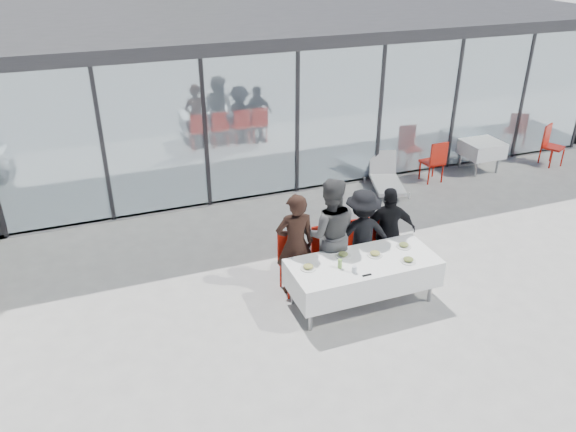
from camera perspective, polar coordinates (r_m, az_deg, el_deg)
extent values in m
plane|color=#A4A19B|center=(8.81, 4.26, -8.84)|extent=(90.00, 90.00, 0.00)
cube|color=gray|center=(16.14, -1.13, 8.64)|extent=(14.00, 8.00, 0.10)
cube|color=black|center=(19.36, -5.24, 16.41)|extent=(14.00, 0.20, 3.20)
cube|color=black|center=(19.11, 19.41, 14.91)|extent=(0.20, 8.00, 3.20)
cube|color=silver|center=(12.17, 5.22, 9.98)|extent=(13.60, 0.06, 3.10)
cube|color=#2D2D30|center=(15.04, -0.70, 20.08)|extent=(14.80, 8.80, 0.24)
cube|color=#262628|center=(11.05, -18.34, 6.90)|extent=(0.08, 0.10, 3.10)
cube|color=#262628|center=(11.26, -8.44, 8.37)|extent=(0.08, 0.10, 3.10)
cube|color=#262628|center=(11.80, 0.90, 9.53)|extent=(0.08, 0.10, 3.10)
cube|color=#262628|center=(12.61, 9.27, 10.36)|extent=(0.08, 0.10, 3.10)
cube|color=#262628|center=(13.66, 16.53, 10.89)|extent=(0.08, 0.10, 3.10)
cube|color=#262628|center=(14.89, 22.70, 11.22)|extent=(0.08, 0.10, 3.10)
cube|color=red|center=(14.00, -8.78, 7.13)|extent=(0.45, 0.45, 0.90)
cube|color=red|center=(14.81, -3.51, 8.51)|extent=(0.45, 0.45, 0.90)
cube|color=red|center=(15.27, 6.16, 8.98)|extent=(0.45, 0.45, 0.90)
cube|color=red|center=(16.80, 11.31, 10.31)|extent=(0.45, 0.45, 0.90)
cube|color=white|center=(8.59, 7.61, -5.73)|extent=(2.26, 0.96, 0.42)
cylinder|color=gray|center=(8.07, 2.31, -9.51)|extent=(0.06, 0.06, 0.71)
cylinder|color=gray|center=(8.91, 14.33, -6.51)|extent=(0.06, 0.06, 0.71)
cylinder|color=gray|center=(8.60, 0.49, -6.92)|extent=(0.06, 0.06, 0.71)
cylinder|color=gray|center=(9.39, 11.97, -4.35)|extent=(0.06, 0.06, 0.71)
imported|color=black|center=(8.63, 0.75, -2.89)|extent=(0.68, 0.68, 1.69)
cube|color=red|center=(8.83, 0.75, -5.14)|extent=(0.44, 0.44, 0.05)
cube|color=red|center=(8.86, 0.29, -3.13)|extent=(0.44, 0.04, 0.55)
cylinder|color=red|center=(8.77, 0.07, -7.25)|extent=(0.04, 0.04, 0.43)
cylinder|color=red|center=(8.88, 2.26, -6.78)|extent=(0.04, 0.04, 0.43)
cylinder|color=red|center=(9.05, -0.75, -6.05)|extent=(0.04, 0.04, 0.43)
cylinder|color=red|center=(9.16, 1.38, -5.61)|extent=(0.04, 0.04, 0.43)
imported|color=#4D4D4D|center=(8.79, 4.21, -1.78)|extent=(1.13, 1.13, 1.85)
cube|color=red|center=(9.03, 4.13, -4.45)|extent=(0.44, 0.44, 0.05)
cube|color=red|center=(9.06, 3.66, -2.48)|extent=(0.44, 0.04, 0.55)
cylinder|color=red|center=(8.95, 3.51, -6.51)|extent=(0.04, 0.04, 0.43)
cylinder|color=red|center=(9.09, 5.59, -6.04)|extent=(0.04, 0.04, 0.43)
cylinder|color=red|center=(9.23, 2.60, -5.35)|extent=(0.04, 0.04, 0.43)
cylinder|color=red|center=(9.36, 4.63, -4.92)|extent=(0.04, 0.04, 0.43)
imported|color=black|center=(9.10, 7.51, -1.94)|extent=(1.20, 1.20, 1.56)
cube|color=red|center=(9.26, 7.41, -3.75)|extent=(0.44, 0.44, 0.05)
cube|color=red|center=(9.29, 6.93, -1.84)|extent=(0.44, 0.04, 0.55)
cylinder|color=red|center=(9.17, 6.84, -5.76)|extent=(0.04, 0.04, 0.43)
cylinder|color=red|center=(9.32, 8.82, -5.31)|extent=(0.04, 0.04, 0.43)
cylinder|color=red|center=(9.44, 5.85, -4.66)|extent=(0.04, 0.04, 0.43)
cylinder|color=red|center=(9.59, 7.79, -4.24)|extent=(0.04, 0.04, 0.43)
imported|color=black|center=(9.33, 10.18, -1.51)|extent=(1.10, 1.10, 1.52)
cube|color=red|center=(9.48, 10.05, -3.19)|extent=(0.44, 0.44, 0.05)
cube|color=red|center=(9.50, 9.58, -1.32)|extent=(0.44, 0.04, 0.55)
cylinder|color=red|center=(9.38, 9.53, -5.15)|extent=(0.04, 0.04, 0.43)
cylinder|color=red|center=(9.55, 11.41, -4.71)|extent=(0.04, 0.04, 0.43)
cylinder|color=red|center=(9.65, 8.48, -4.09)|extent=(0.04, 0.04, 0.43)
cylinder|color=red|center=(9.81, 10.33, -3.68)|extent=(0.04, 0.04, 0.43)
cylinder|color=silver|center=(8.22, 2.07, -5.33)|extent=(0.23, 0.23, 0.01)
ellipsoid|color=tan|center=(8.20, 2.07, -5.13)|extent=(0.15, 0.15, 0.05)
cylinder|color=silver|center=(8.55, 5.62, -4.05)|extent=(0.23, 0.23, 0.01)
ellipsoid|color=#3F6325|center=(8.54, 5.63, -3.85)|extent=(0.15, 0.15, 0.05)
cylinder|color=silver|center=(8.64, 8.82, -3.93)|extent=(0.23, 0.23, 0.01)
ellipsoid|color=tan|center=(8.62, 8.83, -3.74)|extent=(0.15, 0.15, 0.05)
cylinder|color=silver|center=(8.94, 11.67, -3.04)|extent=(0.23, 0.23, 0.01)
ellipsoid|color=#3F6325|center=(8.92, 11.69, -2.86)|extent=(0.15, 0.15, 0.05)
cylinder|color=silver|center=(8.57, 12.11, -4.51)|extent=(0.23, 0.23, 0.01)
ellipsoid|color=#3F6325|center=(8.55, 12.13, -4.31)|extent=(0.15, 0.15, 0.05)
cylinder|color=#76AA47|center=(8.24, 5.30, -4.84)|extent=(0.06, 0.06, 0.14)
cylinder|color=silver|center=(8.17, 6.75, -5.41)|extent=(0.07, 0.07, 0.10)
cube|color=black|center=(8.14, 8.02, -5.96)|extent=(0.14, 0.03, 0.01)
cube|color=white|center=(14.08, 19.01, 6.54)|extent=(0.86, 0.86, 0.36)
cylinder|color=gray|center=(13.75, 18.66, 5.21)|extent=(0.05, 0.05, 0.72)
cylinder|color=gray|center=(14.13, 20.58, 5.47)|extent=(0.05, 0.05, 0.72)
cylinder|color=gray|center=(14.19, 17.20, 6.09)|extent=(0.05, 0.05, 0.72)
cylinder|color=gray|center=(14.55, 19.10, 6.32)|extent=(0.05, 0.05, 0.72)
cube|color=red|center=(15.14, 25.33, 6.33)|extent=(0.59, 0.59, 0.05)
cube|color=red|center=(15.11, 24.80, 7.42)|extent=(0.41, 0.24, 0.55)
cylinder|color=red|center=(14.97, 25.13, 5.19)|extent=(0.04, 0.04, 0.43)
cylinder|color=red|center=(15.22, 26.10, 5.32)|extent=(0.04, 0.04, 0.43)
cylinder|color=red|center=(15.21, 24.21, 5.69)|extent=(0.04, 0.04, 0.43)
cylinder|color=red|center=(15.45, 25.18, 5.82)|extent=(0.04, 0.04, 0.43)
cube|color=red|center=(13.20, 14.43, 5.31)|extent=(0.46, 0.46, 0.05)
cube|color=red|center=(12.97, 15.08, 6.02)|extent=(0.44, 0.06, 0.55)
cylinder|color=red|center=(13.05, 14.10, 3.98)|extent=(0.04, 0.04, 0.43)
cylinder|color=red|center=(13.25, 15.39, 4.18)|extent=(0.04, 0.04, 0.43)
cylinder|color=red|center=(13.32, 13.25, 4.56)|extent=(0.04, 0.04, 0.43)
cylinder|color=red|center=(13.52, 14.53, 4.75)|extent=(0.04, 0.04, 0.43)
cube|color=silver|center=(12.57, 9.99, 3.32)|extent=(0.97, 1.42, 0.08)
cube|color=silver|center=(12.96, 9.58, 5.39)|extent=(0.65, 0.43, 0.54)
cylinder|color=silver|center=(12.06, 10.21, 1.68)|extent=(0.04, 0.04, 0.14)
cylinder|color=silver|center=(12.31, 12.22, 2.03)|extent=(0.04, 0.04, 0.14)
cylinder|color=silver|center=(12.93, 7.78, 3.65)|extent=(0.04, 0.04, 0.14)
cylinder|color=silver|center=(13.16, 9.71, 3.94)|extent=(0.04, 0.04, 0.14)
cylinder|color=#382316|center=(20.19, -10.29, 14.81)|extent=(0.44, 0.44, 2.00)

